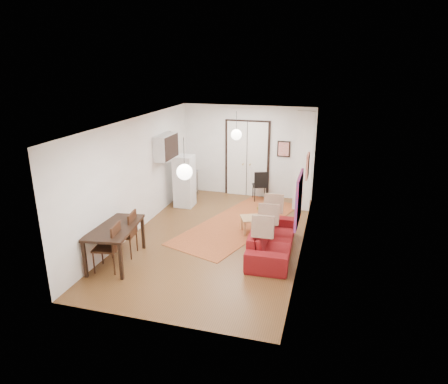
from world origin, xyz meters
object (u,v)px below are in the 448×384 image
(dining_chair_far, at_px, (109,241))
(black_side_chair, at_px, (261,182))
(dining_table, at_px, (115,230))
(dining_chair_near, at_px, (126,228))
(sofa, at_px, (272,239))
(coffee_table, at_px, (259,219))
(fridge, at_px, (184,181))
(kitchen_counter, at_px, (187,183))

(dining_chair_far, height_order, black_side_chair, dining_chair_far)
(dining_table, xyz_separation_m, dining_chair_near, (-0.00, 0.46, -0.14))
(sofa, relative_size, coffee_table, 2.23)
(fridge, xyz_separation_m, dining_chair_far, (-0.17, -3.98, -0.17))
(fridge, distance_m, dining_table, 3.74)
(coffee_table, distance_m, kitchen_counter, 3.35)
(coffee_table, height_order, kitchen_counter, kitchen_counter)
(dining_table, relative_size, black_side_chair, 1.70)
(sofa, distance_m, black_side_chair, 3.74)
(dining_chair_near, bearing_deg, black_side_chair, 144.79)
(sofa, xyz_separation_m, black_side_chair, (-0.95, 3.61, 0.23))
(sofa, distance_m, dining_chair_near, 3.35)
(kitchen_counter, bearing_deg, dining_chair_near, -98.00)
(dining_chair_near, bearing_deg, dining_table, -8.59)
(fridge, xyz_separation_m, dining_chair_near, (-0.17, -3.28, -0.17))
(sofa, height_order, fridge, fridge)
(dining_chair_near, bearing_deg, dining_chair_far, -8.59)
(dining_table, bearing_deg, fridge, 87.39)
(black_side_chair, bearing_deg, coffee_table, 79.34)
(kitchen_counter, height_order, dining_chair_near, dining_chair_near)
(kitchen_counter, relative_size, fridge, 0.72)
(kitchen_counter, relative_size, dining_chair_near, 1.08)
(kitchen_counter, bearing_deg, black_side_chair, 5.75)
(fridge, distance_m, black_side_chair, 2.43)
(kitchen_counter, distance_m, dining_table, 4.42)
(dining_chair_near, bearing_deg, coffee_table, 117.65)
(sofa, height_order, dining_chair_near, dining_chair_near)
(fridge, relative_size, dining_chair_far, 1.49)
(kitchen_counter, bearing_deg, sofa, -51.53)
(kitchen_counter, xyz_separation_m, dining_chair_near, (-0.00, -3.95, 0.10))
(dining_chair_near, relative_size, black_side_chair, 1.08)
(coffee_table, xyz_separation_m, kitchen_counter, (-2.70, 1.98, 0.16))
(fridge, xyz_separation_m, black_side_chair, (2.09, 1.23, -0.21))
(kitchen_counter, bearing_deg, dining_table, -98.00)
(dining_chair_near, bearing_deg, kitchen_counter, 171.41)
(dining_chair_near, relative_size, dining_chair_far, 1.00)
(coffee_table, bearing_deg, sofa, -64.40)
(dining_chair_near, distance_m, black_side_chair, 5.04)
(kitchen_counter, bearing_deg, coffee_table, -44.23)
(sofa, height_order, coffee_table, sofa)
(fridge, height_order, dining_chair_near, fridge)
(black_side_chair, bearing_deg, dining_chair_near, 42.88)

